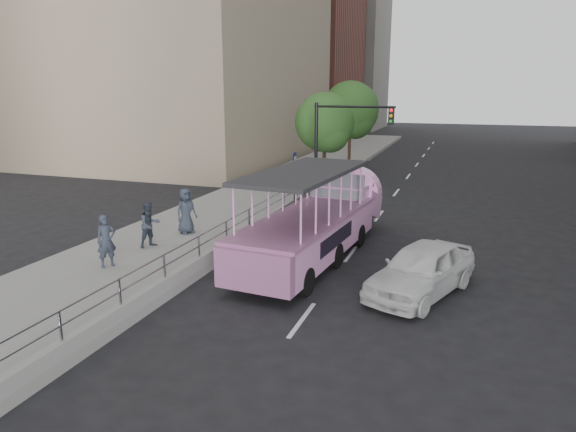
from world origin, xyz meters
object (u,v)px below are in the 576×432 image
pedestrian_near (106,241)px  traffic_signal (338,136)px  street_tree_near (326,125)px  pedestrian_mid (150,225)px  street_tree_far (352,112)px  car (421,269)px  pedestrian_far (186,211)px  duck_boat (319,222)px  parking_sign (295,176)px

pedestrian_near → traffic_signal: traffic_signal is taller
pedestrian_near → street_tree_near: size_ratio=0.30×
pedestrian_mid → street_tree_far: (2.77, 20.54, 3.18)m
car → street_tree_far: bearing=129.4°
pedestrian_near → pedestrian_far: pedestrian_far is taller
pedestrian_far → street_tree_far: 18.91m
duck_boat → car: 4.72m
car → pedestrian_far: size_ratio=2.47×
car → parking_sign: 10.83m
street_tree_near → car: bearing=-64.9°
duck_boat → car: size_ratio=2.25×
street_tree_near → street_tree_far: street_tree_far is taller
pedestrian_mid → traffic_signal: traffic_signal is taller
pedestrian_near → street_tree_far: 23.24m
car → street_tree_far: 22.45m
car → pedestrian_far: pedestrian_far is taller
pedestrian_near → street_tree_far: bearing=24.1°
car → pedestrian_mid: 9.65m
street_tree_far → traffic_signal: bearing=-81.6°
car → street_tree_far: street_tree_far is taller
pedestrian_near → street_tree_far: (2.84, 22.85, 3.15)m
traffic_signal → street_tree_near: 3.80m
traffic_signal → street_tree_near: street_tree_near is taller
pedestrian_mid → pedestrian_far: pedestrian_far is taller
pedestrian_far → parking_sign: parking_sign is taller
duck_boat → traffic_signal: size_ratio=1.93×
car → traffic_signal: traffic_signal is taller
traffic_signal → street_tree_far: 9.57m
pedestrian_near → traffic_signal: size_ratio=0.33×
duck_boat → pedestrian_far: bearing=-179.5°
pedestrian_far → car: bearing=-81.2°
pedestrian_near → pedestrian_mid: (0.07, 2.31, -0.03)m
traffic_signal → car: bearing=-64.9°
traffic_signal → street_tree_near: bearing=115.0°
duck_boat → pedestrian_near: bearing=-142.9°
pedestrian_mid → street_tree_near: 15.01m
pedestrian_near → car: bearing=-48.5°
street_tree_far → street_tree_near: bearing=-91.9°
pedestrian_mid → street_tree_far: bearing=17.5°
parking_sign → traffic_signal: bearing=68.3°
pedestrian_near → pedestrian_far: (0.37, 4.35, 0.04)m
duck_boat → car: bearing=-34.0°
duck_boat → street_tree_far: 18.94m
duck_boat → traffic_signal: bearing=99.8°
car → traffic_signal: 13.16m
car → pedestrian_near: pedestrian_near is taller
car → traffic_signal: size_ratio=0.86×
parking_sign → traffic_signal: size_ratio=0.57×
car → street_tree_near: bearing=136.5°
car → pedestrian_near: (-9.70, -1.76, 0.40)m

